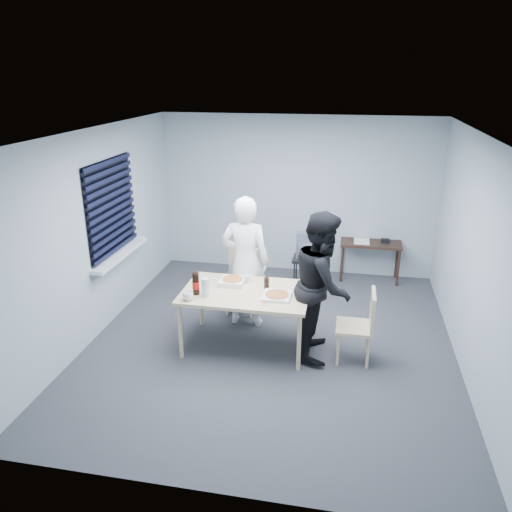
% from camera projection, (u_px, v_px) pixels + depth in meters
% --- Properties ---
extents(room, '(5.00, 5.00, 5.00)m').
position_uv_depth(room, '(114.00, 215.00, 6.62)').
color(room, '#313136').
rests_on(room, ground).
extents(dining_table, '(1.53, 0.97, 0.74)m').
position_uv_depth(dining_table, '(246.00, 296.00, 6.03)').
color(dining_table, beige).
rests_on(dining_table, ground).
extents(chair_far, '(0.42, 0.42, 0.89)m').
position_uv_depth(chair_far, '(242.00, 276.00, 7.05)').
color(chair_far, beige).
rests_on(chair_far, ground).
extents(chair_right, '(0.42, 0.42, 0.89)m').
position_uv_depth(chair_right, '(362.00, 322.00, 5.77)').
color(chair_right, beige).
rests_on(chair_right, ground).
extents(person_white, '(0.65, 0.42, 1.77)m').
position_uv_depth(person_white, '(245.00, 262.00, 6.53)').
color(person_white, white).
rests_on(person_white, ground).
extents(person_black, '(0.47, 0.86, 1.77)m').
position_uv_depth(person_black, '(322.00, 285.00, 5.83)').
color(person_black, black).
rests_on(person_black, ground).
extents(side_table, '(0.96, 0.43, 0.64)m').
position_uv_depth(side_table, '(371.00, 247.00, 8.04)').
color(side_table, '#361F18').
rests_on(side_table, ground).
extents(stool, '(0.39, 0.39, 0.54)m').
position_uv_depth(stool, '(305.00, 264.00, 7.71)').
color(stool, black).
rests_on(stool, ground).
extents(backpack, '(0.29, 0.21, 0.40)m').
position_uv_depth(backpack, '(306.00, 246.00, 7.59)').
color(backpack, slate).
rests_on(backpack, stool).
extents(pizza_box_a, '(0.29, 0.29, 0.07)m').
position_uv_depth(pizza_box_a, '(233.00, 281.00, 6.21)').
color(pizza_box_a, white).
rests_on(pizza_box_a, dining_table).
extents(pizza_box_b, '(0.32, 0.32, 0.05)m').
position_uv_depth(pizza_box_b, '(277.00, 296.00, 5.84)').
color(pizza_box_b, white).
rests_on(pizza_box_b, dining_table).
extents(mug_a, '(0.17, 0.17, 0.10)m').
position_uv_depth(mug_a, '(188.00, 296.00, 5.76)').
color(mug_a, white).
rests_on(mug_a, dining_table).
extents(mug_b, '(0.10, 0.10, 0.09)m').
position_uv_depth(mug_b, '(248.00, 278.00, 6.26)').
color(mug_b, white).
rests_on(mug_b, dining_table).
extents(cola_glass, '(0.07, 0.07, 0.14)m').
position_uv_depth(cola_glass, '(266.00, 283.00, 6.06)').
color(cola_glass, black).
rests_on(cola_glass, dining_table).
extents(soda_bottle, '(0.09, 0.09, 0.27)m').
position_uv_depth(soda_bottle, '(196.00, 284.00, 5.89)').
color(soda_bottle, black).
rests_on(soda_bottle, dining_table).
extents(plastic_cups, '(0.12, 0.12, 0.22)m').
position_uv_depth(plastic_cups, '(206.00, 287.00, 5.84)').
color(plastic_cups, silver).
rests_on(plastic_cups, dining_table).
extents(rubber_band, '(0.06, 0.06, 0.00)m').
position_uv_depth(rubber_band, '(265.00, 304.00, 5.67)').
color(rubber_band, red).
rests_on(rubber_band, dining_table).
extents(papers, '(0.25, 0.34, 0.01)m').
position_uv_depth(papers, '(362.00, 241.00, 8.06)').
color(papers, white).
rests_on(papers, side_table).
extents(black_box, '(0.16, 0.14, 0.06)m').
position_uv_depth(black_box, '(385.00, 241.00, 8.00)').
color(black_box, black).
rests_on(black_box, side_table).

